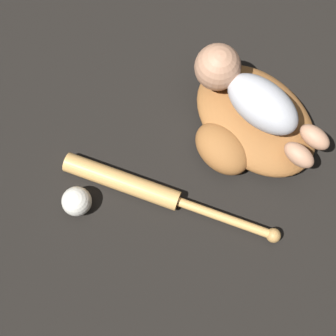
{
  "coord_description": "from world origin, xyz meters",
  "views": [
    {
      "loc": [
        -0.02,
        0.52,
        1.11
      ],
      "look_at": [
        0.14,
        0.26,
        0.07
      ],
      "focal_mm": 50.0,
      "sensor_mm": 36.0,
      "label": 1
    }
  ],
  "objects": [
    {
      "name": "baseball_glove",
      "position": [
        0.03,
        0.05,
        0.04
      ],
      "size": [
        0.39,
        0.34,
        0.08
      ],
      "color": "#935B2D",
      "rests_on": "ground"
    },
    {
      "name": "ground_plane",
      "position": [
        0.0,
        0.0,
        0.0
      ],
      "size": [
        6.0,
        6.0,
        0.0
      ],
      "primitive_type": "plane",
      "color": "black"
    },
    {
      "name": "baseball_bat",
      "position": [
        0.17,
        0.32,
        0.02
      ],
      "size": [
        0.53,
        0.15,
        0.05
      ],
      "color": "tan",
      "rests_on": "ground"
    },
    {
      "name": "baby_figure",
      "position": [
        0.07,
        0.03,
        0.13
      ],
      "size": [
        0.37,
        0.16,
        0.11
      ],
      "color": "#B2B2B7",
      "rests_on": "baseball_glove"
    },
    {
      "name": "baseball",
      "position": [
        0.28,
        0.43,
        0.04
      ],
      "size": [
        0.07,
        0.07,
        0.07
      ],
      "color": "silver",
      "rests_on": "ground"
    }
  ]
}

